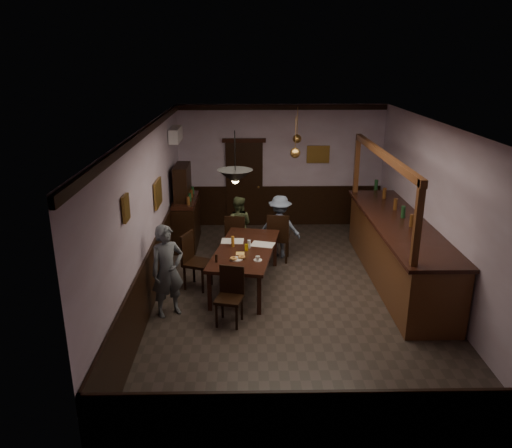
{
  "coord_description": "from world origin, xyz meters",
  "views": [
    {
      "loc": [
        -0.83,
        -8.02,
        4.1
      ],
      "look_at": [
        -0.67,
        0.64,
        1.15
      ],
      "focal_mm": 35.0,
      "sensor_mm": 36.0,
      "label": 1
    }
  ],
  "objects_px": {
    "person_standing": "(167,271)",
    "pendant_brass_far": "(297,139)",
    "chair_far_left": "(236,235)",
    "chair_far_right": "(278,236)",
    "chair_side": "(193,258)",
    "bar_counter": "(397,249)",
    "person_seated_left": "(238,225)",
    "soda_can": "(246,247)",
    "pendant_iron": "(235,177)",
    "person_seated_right": "(280,226)",
    "chair_near": "(230,293)",
    "dining_table": "(245,252)",
    "sideboard": "(186,213)",
    "coffee_cup": "(258,258)",
    "pendant_brass_mid": "(295,153)"
  },
  "relations": [
    {
      "from": "dining_table",
      "to": "bar_counter",
      "type": "relative_size",
      "value": 0.53
    },
    {
      "from": "dining_table",
      "to": "sideboard",
      "type": "distance_m",
      "value": 2.57
    },
    {
      "from": "coffee_cup",
      "to": "person_seated_right",
      "type": "bearing_deg",
      "value": 86.4
    },
    {
      "from": "pendant_brass_far",
      "to": "soda_can",
      "type": "bearing_deg",
      "value": -111.87
    },
    {
      "from": "person_seated_right",
      "to": "pendant_brass_mid",
      "type": "bearing_deg",
      "value": 138.18
    },
    {
      "from": "chair_near",
      "to": "bar_counter",
      "type": "xyz_separation_m",
      "value": [
        3.1,
        1.52,
        0.12
      ]
    },
    {
      "from": "person_seated_right",
      "to": "person_seated_left",
      "type": "bearing_deg",
      "value": 4.28
    },
    {
      "from": "person_seated_right",
      "to": "soda_can",
      "type": "bearing_deg",
      "value": 80.31
    },
    {
      "from": "person_seated_left",
      "to": "coffee_cup",
      "type": "bearing_deg",
      "value": 108.61
    },
    {
      "from": "person_standing",
      "to": "pendant_iron",
      "type": "relative_size",
      "value": 1.87
    },
    {
      "from": "dining_table",
      "to": "chair_near",
      "type": "distance_m",
      "value": 1.34
    },
    {
      "from": "bar_counter",
      "to": "person_seated_left",
      "type": "bearing_deg",
      "value": 155.32
    },
    {
      "from": "chair_near",
      "to": "pendant_brass_mid",
      "type": "xyz_separation_m",
      "value": [
        1.21,
        2.37,
        1.79
      ]
    },
    {
      "from": "sideboard",
      "to": "chair_far_left",
      "type": "bearing_deg",
      "value": -37.4
    },
    {
      "from": "person_seated_left",
      "to": "person_seated_right",
      "type": "distance_m",
      "value": 0.9
    },
    {
      "from": "chair_side",
      "to": "person_seated_right",
      "type": "distance_m",
      "value": 2.22
    },
    {
      "from": "chair_side",
      "to": "bar_counter",
      "type": "bearing_deg",
      "value": -65.24
    },
    {
      "from": "chair_side",
      "to": "person_standing",
      "type": "height_order",
      "value": "person_standing"
    },
    {
      "from": "dining_table",
      "to": "sideboard",
      "type": "xyz_separation_m",
      "value": [
        -1.34,
        2.2,
        0.05
      ]
    },
    {
      "from": "chair_far_right",
      "to": "person_standing",
      "type": "distance_m",
      "value": 2.94
    },
    {
      "from": "person_standing",
      "to": "soda_can",
      "type": "xyz_separation_m",
      "value": [
        1.28,
        0.93,
        0.03
      ]
    },
    {
      "from": "bar_counter",
      "to": "pendant_iron",
      "type": "bearing_deg",
      "value": -161.58
    },
    {
      "from": "pendant_iron",
      "to": "chair_far_left",
      "type": "bearing_deg",
      "value": 91.64
    },
    {
      "from": "chair_far_left",
      "to": "soda_can",
      "type": "bearing_deg",
      "value": 106.04
    },
    {
      "from": "chair_side",
      "to": "person_standing",
      "type": "distance_m",
      "value": 1.09
    },
    {
      "from": "chair_far_right",
      "to": "bar_counter",
      "type": "xyz_separation_m",
      "value": [
        2.19,
        -0.95,
        0.06
      ]
    },
    {
      "from": "soda_can",
      "to": "pendant_iron",
      "type": "distance_m",
      "value": 1.63
    },
    {
      "from": "chair_side",
      "to": "bar_counter",
      "type": "xyz_separation_m",
      "value": [
        3.82,
        0.23,
        0.06
      ]
    },
    {
      "from": "pendant_iron",
      "to": "person_standing",
      "type": "bearing_deg",
      "value": -167.29
    },
    {
      "from": "person_seated_left",
      "to": "chair_far_right",
      "type": "bearing_deg",
      "value": 160.82
    },
    {
      "from": "chair_far_right",
      "to": "bar_counter",
      "type": "relative_size",
      "value": 0.23
    },
    {
      "from": "person_seated_left",
      "to": "person_seated_right",
      "type": "height_order",
      "value": "person_seated_right"
    },
    {
      "from": "pendant_brass_far",
      "to": "chair_far_left",
      "type": "bearing_deg",
      "value": -133.89
    },
    {
      "from": "chair_far_right",
      "to": "pendant_brass_mid",
      "type": "bearing_deg",
      "value": 171.33
    },
    {
      "from": "chair_far_left",
      "to": "person_seated_right",
      "type": "xyz_separation_m",
      "value": [
        0.93,
        0.11,
        0.14
      ]
    },
    {
      "from": "person_seated_left",
      "to": "soda_can",
      "type": "relative_size",
      "value": 10.68
    },
    {
      "from": "chair_far_right",
      "to": "pendant_brass_mid",
      "type": "distance_m",
      "value": 1.76
    },
    {
      "from": "sideboard",
      "to": "pendant_iron",
      "type": "relative_size",
      "value": 2.19
    },
    {
      "from": "chair_far_left",
      "to": "chair_far_right",
      "type": "distance_m",
      "value": 0.9
    },
    {
      "from": "soda_can",
      "to": "pendant_brass_far",
      "type": "height_order",
      "value": "pendant_brass_far"
    },
    {
      "from": "pendant_iron",
      "to": "chair_near",
      "type": "bearing_deg",
      "value": -99.97
    },
    {
      "from": "person_standing",
      "to": "coffee_cup",
      "type": "height_order",
      "value": "person_standing"
    },
    {
      "from": "chair_far_right",
      "to": "chair_side",
      "type": "height_order",
      "value": "chair_side"
    },
    {
      "from": "chair_near",
      "to": "coffee_cup",
      "type": "bearing_deg",
      "value": 71.81
    },
    {
      "from": "person_standing",
      "to": "pendant_brass_far",
      "type": "height_order",
      "value": "pendant_brass_far"
    },
    {
      "from": "chair_far_left",
      "to": "chair_far_right",
      "type": "bearing_deg",
      "value": 176.17
    },
    {
      "from": "chair_near",
      "to": "coffee_cup",
      "type": "relative_size",
      "value": 11.64
    },
    {
      "from": "dining_table",
      "to": "person_seated_left",
      "type": "xyz_separation_m",
      "value": [
        -0.16,
        1.61,
        -0.04
      ]
    },
    {
      "from": "chair_far_left",
      "to": "person_seated_right",
      "type": "bearing_deg",
      "value": -166.12
    },
    {
      "from": "chair_side",
      "to": "soda_can",
      "type": "bearing_deg",
      "value": -74.15
    }
  ]
}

